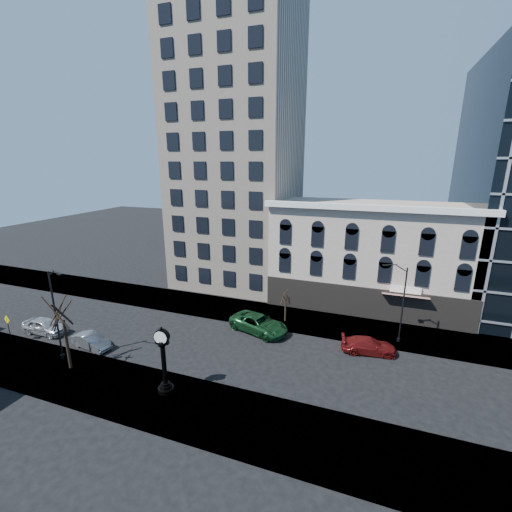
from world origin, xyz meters
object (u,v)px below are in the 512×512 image
at_px(street_clock, 164,363).
at_px(car_near_a, 45,326).
at_px(warning_sign, 8,324).
at_px(car_near_b, 91,341).
at_px(street_lamp_near, 55,291).

relative_size(street_clock, car_near_a, 1.14).
relative_size(warning_sign, car_near_a, 0.59).
height_order(car_near_a, car_near_b, car_near_a).
bearing_deg(car_near_a, warning_sign, 148.91).
relative_size(street_lamp_near, warning_sign, 3.11).
distance_m(street_lamp_near, car_near_a, 9.07).
distance_m(street_clock, warning_sign, 18.15).
height_order(warning_sign, car_near_b, warning_sign).
relative_size(warning_sign, car_near_b, 0.67).
bearing_deg(street_clock, car_near_a, 158.29).
xyz_separation_m(street_clock, car_near_a, (-16.71, 3.71, -1.72)).
bearing_deg(street_clock, warning_sign, 167.05).
height_order(street_clock, warning_sign, street_clock).
distance_m(car_near_a, car_near_b, 6.58).
distance_m(warning_sign, car_near_b, 8.28).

